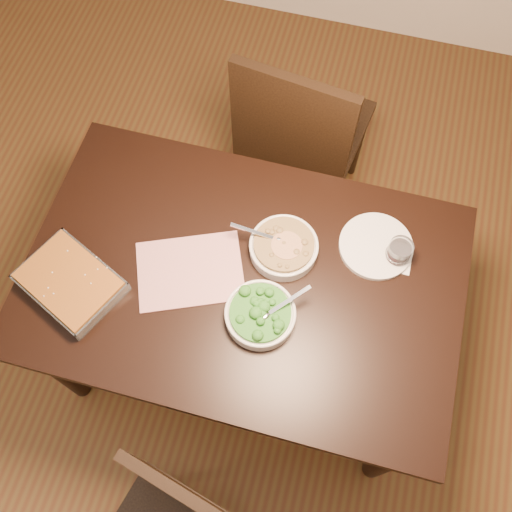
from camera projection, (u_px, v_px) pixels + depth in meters
ground at (247, 343)px, 2.50m from camera, size 4.00×4.00×0.00m
room at (231, 52)px, 0.95m from camera, size 4.04×4.04×2.72m
table at (244, 288)px, 1.91m from camera, size 1.40×0.90×0.75m
magazine_a at (190, 271)px, 1.83m from camera, size 0.40×0.36×0.01m
coaster at (396, 258)px, 1.85m from camera, size 0.10×0.10×0.00m
stew_bowl at (284, 247)px, 1.83m from camera, size 0.25×0.22×0.09m
broccoli_bowl at (260, 314)px, 1.74m from camera, size 0.22×0.22×0.09m
baking_dish at (70, 282)px, 1.79m from camera, size 0.37×0.33×0.06m
wine_tumbler at (399, 252)px, 1.81m from camera, size 0.08×0.08×0.09m
dinner_plate at (376, 246)px, 1.86m from camera, size 0.24×0.24×0.02m
chair_far at (300, 133)px, 2.30m from camera, size 0.53×0.53×0.99m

